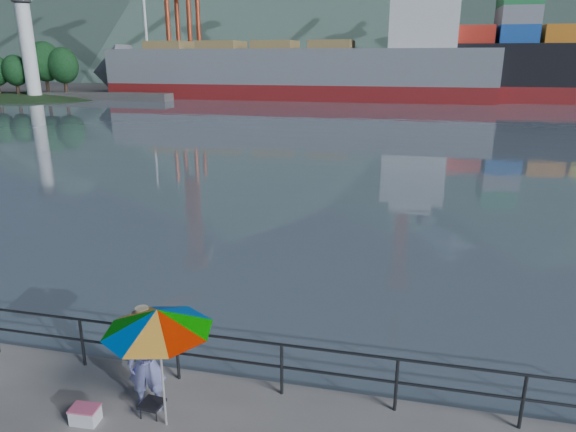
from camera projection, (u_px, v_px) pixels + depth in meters
The scene contains 10 objects.
harbor_water at pixel (391, 81), 129.29m from camera, with size 500.00×280.00×0.00m, color slate.
far_dock at pixel (439, 91), 92.71m from camera, with size 200.00×40.00×0.40m, color #514F4C.
guardrail at pixel (129, 348), 9.76m from camera, with size 22.00×0.06×1.03m.
lighthouse_islet at pixel (5, 96), 77.81m from camera, with size 48.00×26.40×19.20m.
fisherman at pixel (147, 363), 8.64m from camera, with size 0.65×0.42×1.77m, color #242F9A.
beach_umbrella at pixel (158, 320), 7.91m from camera, with size 1.98×1.98×2.11m.
folding_stool at pixel (152, 408), 8.68m from camera, with size 0.39×0.39×0.24m.
cooler_bag at pixel (85, 415), 8.50m from camera, with size 0.44×0.30×0.26m, color silver.
fishing_rod at pixel (167, 369), 9.99m from camera, with size 0.02×0.02×2.04m, color black.
bulk_carrier at pixel (308, 70), 76.52m from camera, with size 57.03×9.87×14.50m.
Camera 1 is at (4.89, -5.97, 5.81)m, focal length 32.00 mm.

